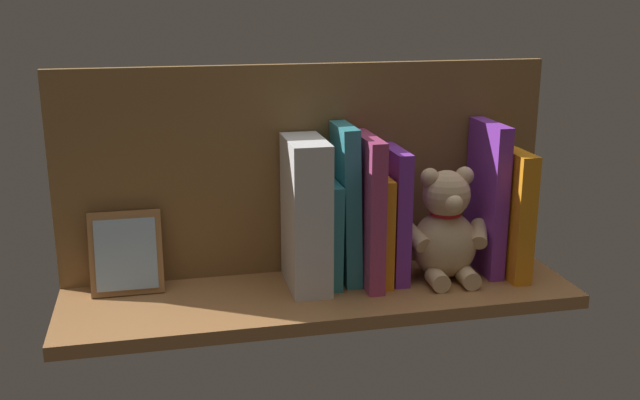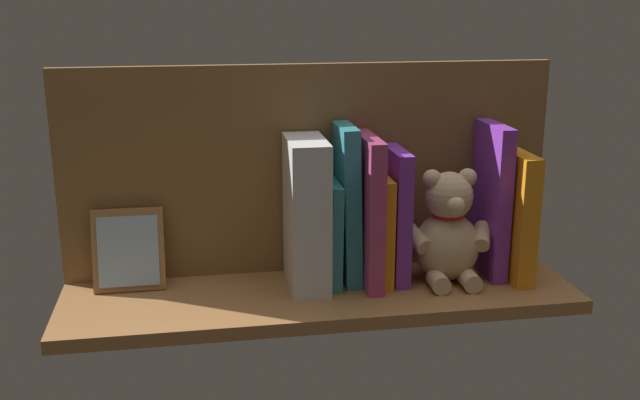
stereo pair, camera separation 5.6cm
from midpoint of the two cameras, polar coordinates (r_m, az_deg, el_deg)
The scene contains 12 objects.
ground_plane at distance 124.02cm, azimuth -1.30°, elevation -7.32°, with size 84.04×24.42×2.20cm, color #9E6B3D.
shelf_back_panel at distance 127.29cm, azimuth -2.23°, elevation 2.34°, with size 84.04×1.50×35.93cm, color brown.
book_0 at distance 131.19cm, azimuth 13.00°, elevation -0.83°, with size 3.19×15.05×21.88cm, color orange.
book_1 at distance 130.46cm, azimuth 11.47°, elevation 0.16°, with size 2.58×12.21×26.23cm, color purple.
teddy_bear at distance 126.92cm, azimuth 8.36°, elevation -2.31°, with size 15.66×12.54×19.31cm.
book_2 at distance 125.53cm, azimuth 4.43°, elevation -1.08°, with size 2.54×11.76×22.46cm, color purple.
book_3 at distance 125.26cm, azimuth 3.33°, elevation -2.08°, with size 1.61×12.20×18.35cm, color orange.
book_4 at distance 122.80cm, azimuth 2.32°, elevation -0.81°, with size 2.64×13.97×25.03cm, color #B23F72.
book_5 at distance 123.52cm, azimuth 0.71°, elevation -0.32°, with size 2.71×10.39×26.57cm, color teal.
book_6 at distance 123.91cm, azimuth -0.46°, elevation -2.46°, with size 1.76×11.24×17.53cm, color teal.
dictionary_thick_white at distance 120.95cm, azimuth -2.40°, elevation -1.11°, with size 6.21×13.26×24.88cm, color silver.
picture_frame_leaning at distance 125.19cm, azimuth -15.90°, elevation -3.96°, with size 11.57×4.89×13.47cm.
Camera 1 is at (24.64, 111.28, 47.87)cm, focal length 41.71 mm.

